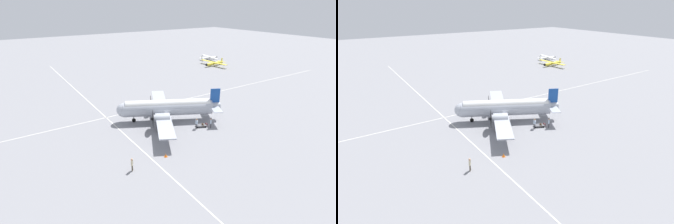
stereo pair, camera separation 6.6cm
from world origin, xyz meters
The scene contains 13 objects.
ground_plane centered at (0.00, 0.00, 0.00)m, with size 300.00×300.00×0.00m, color gray.
apron_line_eastwest centered at (0.00, 9.01, 0.00)m, with size 120.00×0.16×0.01m.
apron_line_northsouth centered at (7.52, 0.00, 0.00)m, with size 0.16×120.00×0.01m.
airliner_main centered at (0.20, 0.38, 2.54)m, with size 20.86×18.06×5.84m.
crew_foreground centered at (-10.55, 12.45, 1.13)m, with size 0.51×0.43×1.84m.
passenger_boarding centered at (-6.60, -4.47, 1.15)m, with size 0.45×0.49×1.84m.
ramp_agent centered at (-5.50, -2.22, 1.13)m, with size 0.63×0.30×1.85m.
suitcase_near_door centered at (-5.54, -4.40, 0.23)m, with size 0.50×0.17×0.49m.
suitcase_upright_spare centered at (-5.53, -3.60, 0.29)m, with size 0.48×0.12×0.62m.
baggage_cart centered at (-5.37, -3.44, 0.27)m, with size 1.77×2.14×0.56m.
light_aircraft_distant centered at (29.55, -38.50, 0.87)m, with size 11.44×8.51×2.16m.
light_aircraft_taxiing centered at (38.41, -44.37, 0.80)m, with size 9.79×7.33×1.90m.
traffic_cone centered at (-10.13, 7.06, 0.26)m, with size 0.43×0.43×0.56m.
Camera 1 is at (-36.61, 24.16, 19.89)m, focal length 28.00 mm.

